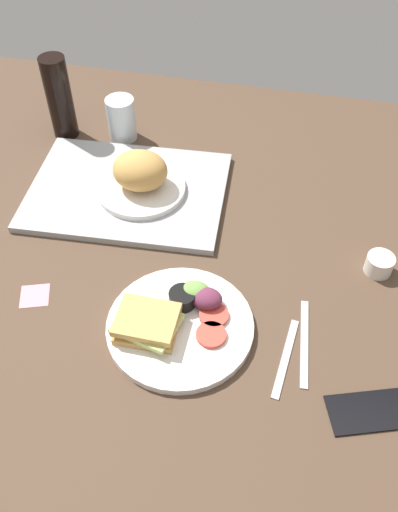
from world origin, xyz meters
TOP-DOWN VIEW (x-y plane):
  - ground_plane at (0.00, 0.00)cm, footprint 190.00×150.00cm
  - serving_tray at (-19.38, 22.03)cm, footprint 47.12×35.96cm
  - bread_plate_near at (-15.89, 22.24)cm, footprint 20.34×20.34cm
  - plate_with_salad at (1.14, -11.76)cm, footprint 27.49×27.49cm
  - drinking_glass at (-27.21, 43.03)cm, footprint 7.22×7.22cm
  - soda_bottle at (-42.18, 41.11)cm, footprint 6.40×6.40cm
  - espresso_cup at (37.73, 10.61)cm, footprint 5.60×5.60cm
  - fork at (21.81, -14.18)cm, footprint 3.16×17.05cm
  - knife at (24.81, -10.18)cm, footprint 2.99×19.05cm
  - cell_phone at (36.92, -21.37)cm, footprint 15.97×11.53cm
  - sticky_note at (-28.08, -10.91)cm, footprint 7.14×7.14cm

SIDE VIEW (x-z plane):
  - ground_plane at x=0.00cm, z-range -3.00..0.00cm
  - sticky_note at x=-28.08cm, z-range 0.00..0.12cm
  - fork at x=21.81cm, z-range 0.00..0.50cm
  - knife at x=24.81cm, z-range 0.00..0.50cm
  - cell_phone at x=36.92cm, z-range 0.00..0.80cm
  - serving_tray at x=-19.38cm, z-range 0.00..1.60cm
  - plate_with_salad at x=1.14cm, z-range -0.95..4.45cm
  - espresso_cup at x=37.73cm, z-range 0.00..4.00cm
  - drinking_glass at x=-27.21cm, z-range 0.00..11.08cm
  - bread_plate_near at x=-15.89cm, z-range 0.64..10.57cm
  - soda_bottle at x=-42.18cm, z-range 0.00..21.37cm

